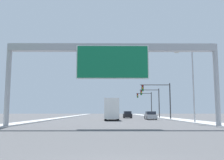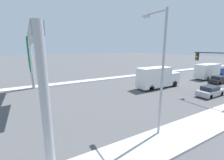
% 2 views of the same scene
% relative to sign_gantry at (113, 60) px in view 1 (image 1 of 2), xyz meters
% --- Properties ---
extents(sidewalk_right, '(3.00, 120.00, 0.15)m').
position_rel_sign_gantry_xyz_m(sidewalk_right, '(11.25, 42.10, -6.32)').
color(sidewalk_right, '#BBBBBB').
rests_on(sidewalk_right, ground).
extents(median_strip_left, '(2.00, 120.00, 0.15)m').
position_rel_sign_gantry_xyz_m(median_strip_left, '(-10.75, 42.10, -6.32)').
color(median_strip_left, '#BBBBBB').
rests_on(median_strip_left, ground).
extents(sign_gantry, '(20.38, 0.73, 7.96)m').
position_rel_sign_gantry_xyz_m(sign_gantry, '(0.00, 0.00, 0.00)').
color(sign_gantry, '#9EA0A5').
rests_on(sign_gantry, ground).
extents(car_far_right, '(1.78, 4.25, 1.48)m').
position_rel_sign_gantry_xyz_m(car_far_right, '(3.50, 31.15, -5.70)').
color(car_far_right, black).
rests_on(car_far_right, ground).
extents(car_mid_left, '(1.75, 4.49, 1.46)m').
position_rel_sign_gantry_xyz_m(car_mid_left, '(7.00, 21.66, -5.71)').
color(car_mid_left, '#A5A8AD').
rests_on(car_mid_left, ground).
extents(truck_box_primary, '(2.35, 8.30, 3.26)m').
position_rel_sign_gantry_xyz_m(truck_box_primary, '(0.00, 34.32, -4.74)').
color(truck_box_primary, navy).
rests_on(truck_box_primary, ground).
extents(truck_box_secondary, '(2.32, 8.25, 3.53)m').
position_rel_sign_gantry_xyz_m(truck_box_secondary, '(0.00, 18.47, -4.62)').
color(truck_box_secondary, white).
rests_on(truck_box_secondary, ground).
extents(traffic_light_near_intersection, '(5.31, 0.32, 6.39)m').
position_rel_sign_gantry_xyz_m(traffic_light_near_intersection, '(8.56, 20.10, -2.03)').
color(traffic_light_near_intersection, '#2D2D30').
rests_on(traffic_light_near_intersection, ground).
extents(traffic_light_mid_block, '(4.24, 0.32, 6.35)m').
position_rel_sign_gantry_xyz_m(traffic_light_mid_block, '(8.94, 30.10, -2.14)').
color(traffic_light_mid_block, '#2D2D30').
rests_on(traffic_light_mid_block, ground).
extents(traffic_light_far_intersection, '(3.92, 0.32, 6.30)m').
position_rel_sign_gantry_xyz_m(traffic_light_far_intersection, '(9.04, 40.10, -2.19)').
color(traffic_light_far_intersection, '#2D2D30').
rests_on(traffic_light_far_intersection, ground).
extents(street_lamp_right, '(2.41, 0.28, 9.33)m').
position_rel_sign_gantry_xyz_m(street_lamp_right, '(10.08, 7.94, -0.96)').
color(street_lamp_right, '#9EA0A5').
rests_on(street_lamp_right, ground).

